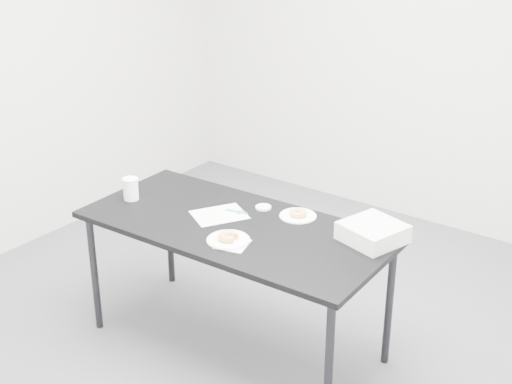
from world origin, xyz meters
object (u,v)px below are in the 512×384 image
Objects in this scene: pen at (237,211)px; donut_far at (298,213)px; scorecard at (219,215)px; donut_near at (228,236)px; plate_far at (298,216)px; plate_near at (228,240)px; bakery_box at (373,232)px; table at (235,234)px; coffee_cup at (131,189)px.

donut_far reaches higher than pen.
scorecard is at bearing -146.03° from donut_far.
scorecard is at bearing -137.84° from pen.
pen is (0.06, 0.08, 0.01)m from scorecard.
plate_far is (0.12, 0.46, -0.02)m from donut_near.
donut_near is at bearing 0.00° from plate_near.
bakery_box reaches higher than donut_near.
pen is at bearing 123.18° from table.
plate_near is 0.48m from donut_far.
scorecard is 1.01× the size of bakery_box.
plate_near is 2.33× the size of donut_far.
coffee_cup is (-0.78, 0.08, 0.04)m from donut_near.
coffee_cup is (-0.91, -0.38, 0.04)m from donut_far.
plate_near is 0.80× the size of bakery_box.
donut_far is 0.98m from coffee_cup.
pen is 0.47× the size of bakery_box.
donut_near is (0.09, -0.18, 0.08)m from table.
pen is 0.78m from bakery_box.
coffee_cup reaches higher than donut_far.
table is 6.11× the size of bakery_box.
table is 0.16m from pen.
scorecard is 2.15× the size of pen.
plate_near is at bearing -71.90° from pen.
plate_near is 0.02m from donut_near.
scorecard is 0.57m from coffee_cup.
pen is at bearing -152.02° from donut_far.
table is at bearing 117.80° from donut_near.
plate_near is 0.79m from coffee_cup.
plate_far reaches higher than scorecard.
scorecard is 1.39× the size of plate_far.
donut_near is (0.00, 0.00, 0.02)m from plate_near.
pen is at bearing 19.78° from coffee_cup.
plate_near is at bearing -63.95° from table.
scorecard is 0.43m from donut_far.
bakery_box reaches higher than scorecard.
table is 0.16m from scorecard.
pen is 0.35m from donut_near.
pen is 0.64m from coffee_cup.
donut_far is at bearing 74.81° from plate_near.
table is 16.26× the size of donut_near.
bakery_box is at bearing 19.48° from table.
pen reaches higher than plate_far.
plate_far is 0.98m from coffee_cup.
scorecard is at bearing 162.82° from table.
table is at bearing -67.79° from pen.
pen reaches higher than table.
donut_far reaches higher than table.
table is 17.76× the size of donut_far.
pen is 0.59× the size of plate_near.
pen reaches higher than plate_near.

